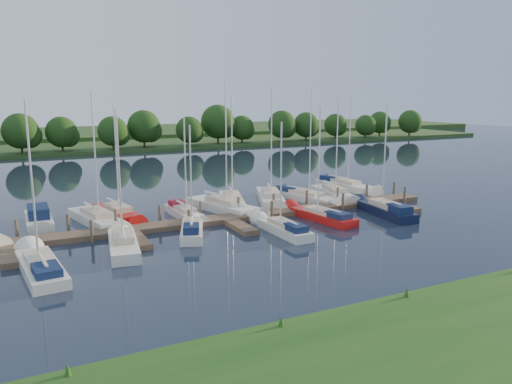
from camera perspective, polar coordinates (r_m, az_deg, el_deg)
name	(u,v)px	position (r m, az deg, el deg)	size (l,w,h in m)	color
ground	(272,247)	(34.31, 1.79, -6.32)	(260.00, 260.00, 0.00)	#17212F
near_bank	(460,349)	(22.48, 22.25, -16.27)	(90.00, 10.00, 0.50)	#1C4E16
dock	(229,221)	(40.60, -3.08, -3.28)	(40.00, 6.00, 0.40)	brown
mooring_pilings	(224,213)	(41.51, -3.71, -2.39)	(38.24, 2.84, 2.00)	#473D33
far_shore	(95,145)	(105.46, -17.87, 5.15)	(180.00, 30.00, 0.60)	#214119
distant_hill	(79,134)	(130.12, -19.58, 6.26)	(220.00, 40.00, 1.40)	#395525
treeline	(110,129)	(92.38, -16.35, 6.91)	(147.65, 9.63, 8.29)	#38281C
motorboat	(39,221)	(43.34, -23.54, -3.04)	(1.93, 6.68, 1.90)	silver
sailboat_n_2	(98,221)	(42.12, -17.63, -3.15)	(3.59, 8.61, 10.91)	silver
sailboat_n_3	(118,215)	(43.55, -15.46, -2.57)	(3.04, 7.81, 10.02)	#B11310
sailboat_n_4	(185,214)	(42.79, -8.11, -2.48)	(1.86, 6.81, 8.69)	silver
sailboat_n_5	(225,208)	(44.50, -3.59, -1.89)	(4.34, 9.23, 11.78)	silver
sailboat_n_6	(232,202)	(47.00, -2.74, -1.19)	(4.00, 8.17, 10.42)	silver
sailboat_n_7	(271,199)	(48.39, 1.70, -0.82)	(4.82, 8.91, 11.40)	silver
sailboat_n_8	(306,197)	(49.30, 5.76, -0.61)	(4.04, 8.96, 11.17)	silver
sailboat_n_9	(334,195)	(50.70, 8.92, -0.39)	(2.98, 8.07, 10.33)	silver
sailboat_n_10	(345,186)	(55.70, 10.15, 0.64)	(3.31, 8.55, 10.76)	silver
sailboat_s_0	(40,267)	(32.22, -23.43, -7.87)	(2.65, 8.33, 10.40)	silver
sailboat_s_1	(123,245)	(34.88, -14.93, -5.92)	(2.70, 7.61, 9.80)	silver
sailboat_s_2	(192,231)	(37.33, -7.33, -4.43)	(3.37, 6.44, 8.52)	silver
sailboat_s_3	(283,229)	(37.54, 3.12, -4.29)	(1.79, 6.72, 8.66)	silver
sailboat_s_4	(321,216)	(41.88, 7.41, -2.76)	(2.71, 7.72, 9.66)	#B11310
sailboat_s_5	(385,211)	(44.56, 14.51, -2.14)	(2.64, 7.86, 10.11)	black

